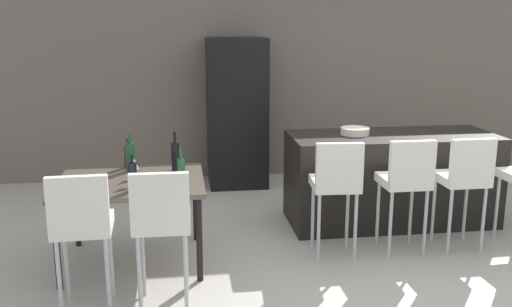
# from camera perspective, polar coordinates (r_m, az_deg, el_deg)

# --- Properties ---
(ground_plane) EXTENTS (10.00, 10.00, 0.00)m
(ground_plane) POSITION_cam_1_polar(r_m,az_deg,el_deg) (5.43, 12.07, -9.10)
(ground_plane) COLOR #ADA89E
(back_wall) EXTENTS (10.00, 0.12, 2.90)m
(back_wall) POSITION_cam_1_polar(r_m,az_deg,el_deg) (7.62, 5.72, 8.79)
(back_wall) COLOR #665B51
(back_wall) RESTS_ON ground_plane
(kitchen_island) EXTENTS (2.08, 0.82, 0.92)m
(kitchen_island) POSITION_cam_1_polar(r_m,az_deg,el_deg) (5.96, 13.44, -2.46)
(kitchen_island) COLOR black
(kitchen_island) RESTS_ON ground_plane
(bar_chair_left) EXTENTS (0.43, 0.43, 1.05)m
(bar_chair_left) POSITION_cam_1_polar(r_m,az_deg,el_deg) (4.92, 8.11, -2.69)
(bar_chair_left) COLOR silver
(bar_chair_left) RESTS_ON ground_plane
(bar_chair_middle) EXTENTS (0.40, 0.40, 1.05)m
(bar_chair_middle) POSITION_cam_1_polar(r_m,az_deg,el_deg) (5.13, 14.94, -2.35)
(bar_chair_middle) COLOR silver
(bar_chair_middle) RESTS_ON ground_plane
(bar_chair_right) EXTENTS (0.40, 0.40, 1.05)m
(bar_chair_right) POSITION_cam_1_polar(r_m,az_deg,el_deg) (5.36, 20.33, -2.07)
(bar_chair_right) COLOR silver
(bar_chair_right) RESTS_ON ground_plane
(dining_table) EXTENTS (1.21, 1.00, 0.74)m
(dining_table) POSITION_cam_1_polar(r_m,az_deg,el_deg) (4.87, -12.49, -3.36)
(dining_table) COLOR #4C4238
(dining_table) RESTS_ON ground_plane
(dining_chair_near) EXTENTS (0.41, 0.41, 1.05)m
(dining_chair_near) POSITION_cam_1_polar(r_m,az_deg,el_deg) (4.08, -17.21, -6.56)
(dining_chair_near) COLOR silver
(dining_chair_near) RESTS_ON ground_plane
(dining_chair_far) EXTENTS (0.41, 0.41, 1.05)m
(dining_chair_far) POSITION_cam_1_polar(r_m,az_deg,el_deg) (4.02, -9.54, -6.40)
(dining_chair_far) COLOR silver
(dining_chair_far) RESTS_ON ground_plane
(wine_bottle_middle) EXTENTS (0.07, 0.07, 0.27)m
(wine_bottle_middle) POSITION_cam_1_polar(r_m,az_deg,el_deg) (5.24, -12.84, -0.24)
(wine_bottle_middle) COLOR #471E19
(wine_bottle_middle) RESTS_ON dining_table
(wine_bottle_inner) EXTENTS (0.07, 0.07, 0.35)m
(wine_bottle_inner) POSITION_cam_1_polar(r_m,az_deg,el_deg) (5.05, -8.16, -0.22)
(wine_bottle_inner) COLOR black
(wine_bottle_inner) RESTS_ON dining_table
(wine_bottle_corner) EXTENTS (0.07, 0.07, 0.29)m
(wine_bottle_corner) POSITION_cam_1_polar(r_m,az_deg,el_deg) (4.51, -12.35, -2.25)
(wine_bottle_corner) COLOR black
(wine_bottle_corner) RESTS_ON dining_table
(wine_bottle_near) EXTENTS (0.06, 0.06, 0.33)m
(wine_bottle_near) POSITION_cam_1_polar(r_m,az_deg,el_deg) (4.50, -7.56, -1.98)
(wine_bottle_near) COLOR #194723
(wine_bottle_near) RESTS_ON dining_table
(wine_bottle_right) EXTENTS (0.08, 0.08, 0.34)m
(wine_bottle_right) POSITION_cam_1_polar(r_m,az_deg,el_deg) (5.11, -12.57, -0.27)
(wine_bottle_right) COLOR #194723
(wine_bottle_right) RESTS_ON dining_table
(wine_glass_left) EXTENTS (0.07, 0.07, 0.17)m
(wine_glass_left) POSITION_cam_1_polar(r_m,az_deg,el_deg) (4.85, -12.19, -1.07)
(wine_glass_left) COLOR silver
(wine_glass_left) RESTS_ON dining_table
(wine_glass_far) EXTENTS (0.07, 0.07, 0.17)m
(wine_glass_far) POSITION_cam_1_polar(r_m,az_deg,el_deg) (4.63, -12.45, -1.75)
(wine_glass_far) COLOR silver
(wine_glass_far) RESTS_ON dining_table
(refrigerator) EXTENTS (0.72, 0.68, 1.84)m
(refrigerator) POSITION_cam_1_polar(r_m,az_deg,el_deg) (7.07, -1.96, 4.17)
(refrigerator) COLOR black
(refrigerator) RESTS_ON ground_plane
(fruit_bowl) EXTENTS (0.29, 0.29, 0.07)m
(fruit_bowl) POSITION_cam_1_polar(r_m,az_deg,el_deg) (5.77, 9.96, 2.25)
(fruit_bowl) COLOR beige
(fruit_bowl) RESTS_ON kitchen_island
(potted_plant) EXTENTS (0.35, 0.35, 0.55)m
(potted_plant) POSITION_cam_1_polar(r_m,az_deg,el_deg) (8.01, 19.16, 0.13)
(potted_plant) COLOR beige
(potted_plant) RESTS_ON ground_plane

